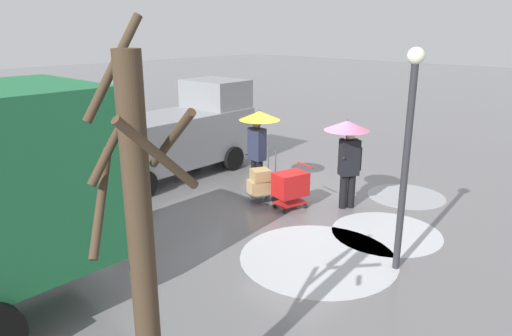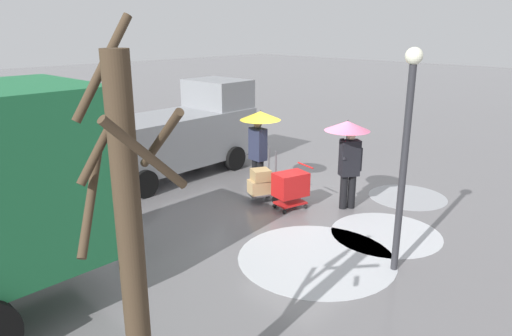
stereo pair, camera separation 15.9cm
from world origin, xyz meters
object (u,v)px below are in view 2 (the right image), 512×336
(pedestrian_pink_side, at_px, (259,131))
(street_lamp, at_px, (406,140))
(cargo_van_parked_right, at_px, (177,134))
(hand_dolly_boxes, at_px, (261,183))
(shopping_cart_vendor, at_px, (291,186))
(pedestrian_black_side, at_px, (348,144))
(bare_tree_near, at_px, (132,256))

(pedestrian_pink_side, relative_size, street_lamp, 0.56)
(cargo_van_parked_right, distance_m, hand_dolly_boxes, 3.44)
(shopping_cart_vendor, distance_m, pedestrian_pink_side, 1.81)
(cargo_van_parked_right, distance_m, pedestrian_black_side, 5.22)
(hand_dolly_boxes, relative_size, pedestrian_black_side, 0.61)
(cargo_van_parked_right, bearing_deg, pedestrian_black_side, -167.78)
(shopping_cart_vendor, distance_m, hand_dolly_boxes, 0.82)
(shopping_cart_vendor, relative_size, hand_dolly_boxes, 0.77)
(cargo_van_parked_right, bearing_deg, bare_tree_near, 141.48)
(shopping_cart_vendor, relative_size, pedestrian_pink_side, 0.47)
(bare_tree_near, relative_size, street_lamp, 1.11)
(hand_dolly_boxes, bearing_deg, shopping_cart_vendor, -168.67)
(cargo_van_parked_right, distance_m, bare_tree_near, 9.49)
(cargo_van_parked_right, relative_size, pedestrian_pink_side, 2.52)
(shopping_cart_vendor, distance_m, street_lamp, 3.81)
(hand_dolly_boxes, distance_m, pedestrian_black_side, 2.30)
(pedestrian_pink_side, bearing_deg, pedestrian_black_side, -167.70)
(hand_dolly_boxes, height_order, pedestrian_pink_side, pedestrian_pink_side)
(cargo_van_parked_right, height_order, pedestrian_pink_side, cargo_van_parked_right)
(shopping_cart_vendor, bearing_deg, pedestrian_pink_side, -16.07)
(cargo_van_parked_right, bearing_deg, hand_dolly_boxes, -179.75)
(cargo_van_parked_right, distance_m, street_lamp, 7.54)
(pedestrian_black_side, bearing_deg, shopping_cart_vendor, 45.39)
(bare_tree_near, bearing_deg, cargo_van_parked_right, -38.52)
(cargo_van_parked_right, bearing_deg, pedestrian_pink_side, -167.85)
(shopping_cart_vendor, relative_size, street_lamp, 0.26)
(pedestrian_pink_side, xyz_separation_m, street_lamp, (-4.67, 1.34, 0.79))
(hand_dolly_boxes, bearing_deg, cargo_van_parked_right, 0.25)
(shopping_cart_vendor, relative_size, bare_tree_near, 0.24)
(cargo_van_parked_right, xyz_separation_m, shopping_cart_vendor, (-4.17, -0.18, -0.61))
(cargo_van_parked_right, height_order, bare_tree_near, bare_tree_near)
(cargo_van_parked_right, distance_m, shopping_cart_vendor, 4.22)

